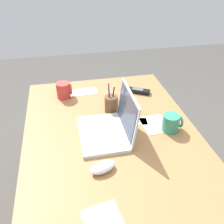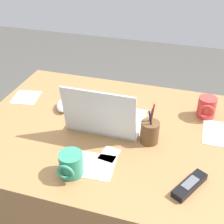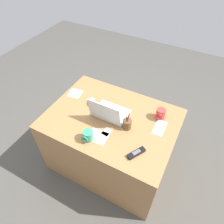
{
  "view_description": "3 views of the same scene",
  "coord_description": "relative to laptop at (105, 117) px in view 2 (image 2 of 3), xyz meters",
  "views": [
    {
      "loc": [
        1.02,
        -0.2,
        1.51
      ],
      "look_at": [
        -0.02,
        0.01,
        0.8
      ],
      "focal_mm": 41.1,
      "sensor_mm": 36.0,
      "label": 1
    },
    {
      "loc": [
        -0.3,
        0.99,
        1.48
      ],
      "look_at": [
        0.0,
        -0.03,
        0.77
      ],
      "focal_mm": 47.53,
      "sensor_mm": 36.0,
      "label": 2
    },
    {
      "loc": [
        -0.6,
        1.11,
        2.08
      ],
      "look_at": [
        -0.0,
        -0.0,
        0.78
      ],
      "focal_mm": 32.67,
      "sensor_mm": 36.0,
      "label": 3
    }
  ],
  "objects": [
    {
      "name": "laptop",
      "position": [
        0.0,
        0.0,
        0.0
      ],
      "size": [
        0.31,
        0.26,
        0.23
      ],
      "color": "silver",
      "rests_on": "desk"
    },
    {
      "name": "cordless_phone",
      "position": [
        -0.38,
        0.26,
        -0.03
      ],
      "size": [
        0.11,
        0.16,
        0.03
      ],
      "color": "black",
      "rests_on": "desk"
    },
    {
      "name": "desk",
      "position": [
        -0.03,
        0.01,
        -0.4
      ],
      "size": [
        1.19,
        0.87,
        0.71
      ],
      "primitive_type": "cube",
      "color": "#9E7042",
      "rests_on": "ground"
    },
    {
      "name": "paper_note_front",
      "position": [
        -0.03,
        0.25,
        -0.05
      ],
      "size": [
        0.17,
        0.14,
        0.0
      ],
      "primitive_type": "cube",
      "rotation": [
        0.0,
        0.0,
        0.06
      ],
      "color": "white",
      "rests_on": "desk"
    },
    {
      "name": "paper_note_left",
      "position": [
        -0.07,
        0.17,
        -0.05
      ],
      "size": [
        0.08,
        0.09,
        0.0
      ],
      "primitive_type": "cube",
      "rotation": [
        0.0,
        0.0,
        -0.15
      ],
      "color": "white",
      "rests_on": "desk"
    },
    {
      "name": "coffee_mug_white",
      "position": [
        -0.42,
        -0.2,
        0.0
      ],
      "size": [
        0.08,
        0.09,
        0.1
      ],
      "color": "#C63833",
      "rests_on": "desk"
    },
    {
      "name": "paper_note_near_laptop",
      "position": [
        0.46,
        -0.12,
        -0.05
      ],
      "size": [
        0.15,
        0.15,
        0.0
      ],
      "primitive_type": "cube",
      "rotation": [
        0.0,
        0.0,
        0.18
      ],
      "color": "white",
      "rests_on": "desk"
    },
    {
      "name": "pen_holder",
      "position": [
        -0.2,
        0.05,
        0.0
      ],
      "size": [
        0.08,
        0.08,
        0.17
      ],
      "color": "brown",
      "rests_on": "desk"
    },
    {
      "name": "paper_note_right",
      "position": [
        -0.46,
        -0.09,
        -0.05
      ],
      "size": [
        0.09,
        0.18,
        0.0
      ],
      "primitive_type": "cube",
      "rotation": [
        0.0,
        0.0,
        0.01
      ],
      "color": "white",
      "rests_on": "desk"
    },
    {
      "name": "computer_mouse",
      "position": [
        0.24,
        -0.08,
        -0.03
      ],
      "size": [
        0.1,
        0.13,
        0.04
      ],
      "primitive_type": "ellipsoid",
      "rotation": [
        0.0,
        0.0,
        0.36
      ],
      "color": "white",
      "rests_on": "desk"
    },
    {
      "name": "coffee_mug_tall",
      "position": [
        0.03,
        0.31,
        -0.0
      ],
      "size": [
        0.09,
        0.1,
        0.09
      ],
      "color": "#338C6B",
      "rests_on": "desk"
    }
  ]
}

